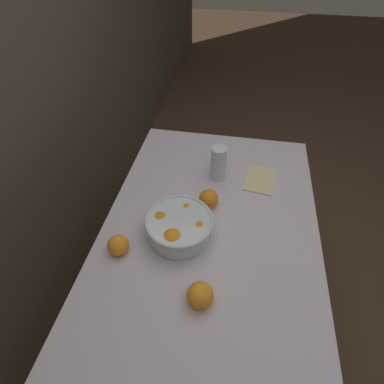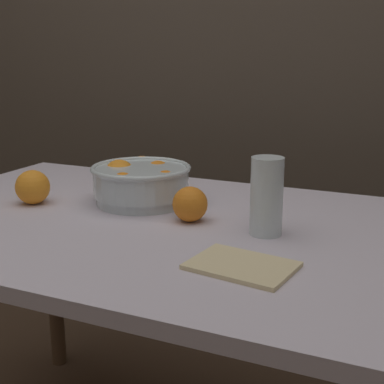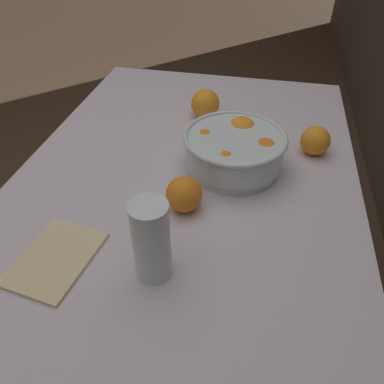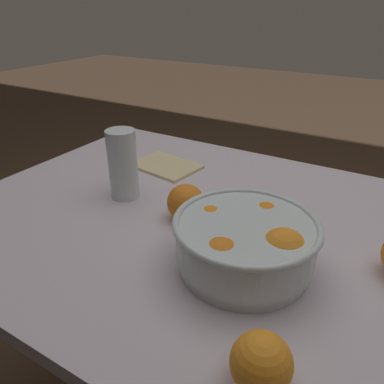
{
  "view_description": "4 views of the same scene",
  "coord_description": "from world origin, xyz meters",
  "px_view_note": "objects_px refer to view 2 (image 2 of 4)",
  "views": [
    {
      "loc": [
        -0.72,
        -0.05,
        1.6
      ],
      "look_at": [
        0.09,
        0.09,
        0.78
      ],
      "focal_mm": 28.0,
      "sensor_mm": 36.0,
      "label": 1
    },
    {
      "loc": [
        0.56,
        -1.0,
        1.07
      ],
      "look_at": [
        0.11,
        0.02,
        0.77
      ],
      "focal_mm": 50.0,
      "sensor_mm": 36.0,
      "label": 2
    },
    {
      "loc": [
        0.68,
        0.16,
        1.25
      ],
      "look_at": [
        0.13,
        0.05,
        0.78
      ],
      "focal_mm": 35.0,
      "sensor_mm": 36.0,
      "label": 3
    },
    {
      "loc": [
        -0.25,
        0.59,
        1.12
      ],
      "look_at": [
        0.08,
        0.03,
        0.78
      ],
      "focal_mm": 35.0,
      "sensor_mm": 36.0,
      "label": 4
    }
  ],
  "objects_px": {
    "orange_loose_front": "(142,169)",
    "orange_loose_near_bowl": "(190,204)",
    "juice_glass": "(266,200)",
    "fruit_bowl": "(141,182)",
    "orange_loose_aside": "(33,187)"
  },
  "relations": [
    {
      "from": "orange_loose_front",
      "to": "orange_loose_near_bowl",
      "type": "bearing_deg",
      "value": -45.43
    },
    {
      "from": "juice_glass",
      "to": "orange_loose_near_bowl",
      "type": "xyz_separation_m",
      "value": [
        -0.18,
        0.02,
        -0.03
      ]
    },
    {
      "from": "orange_loose_near_bowl",
      "to": "fruit_bowl",
      "type": "bearing_deg",
      "value": 153.5
    },
    {
      "from": "fruit_bowl",
      "to": "orange_loose_front",
      "type": "bearing_deg",
      "value": 118.39
    },
    {
      "from": "fruit_bowl",
      "to": "orange_loose_near_bowl",
      "type": "height_order",
      "value": "fruit_bowl"
    },
    {
      "from": "orange_loose_aside",
      "to": "juice_glass",
      "type": "bearing_deg",
      "value": 1.26
    },
    {
      "from": "juice_glass",
      "to": "orange_loose_aside",
      "type": "height_order",
      "value": "juice_glass"
    },
    {
      "from": "fruit_bowl",
      "to": "orange_loose_near_bowl",
      "type": "xyz_separation_m",
      "value": [
        0.17,
        -0.08,
        -0.01
      ]
    },
    {
      "from": "fruit_bowl",
      "to": "orange_loose_aside",
      "type": "height_order",
      "value": "fruit_bowl"
    },
    {
      "from": "orange_loose_near_bowl",
      "to": "orange_loose_front",
      "type": "bearing_deg",
      "value": 134.57
    },
    {
      "from": "fruit_bowl",
      "to": "orange_loose_aside",
      "type": "bearing_deg",
      "value": -154.53
    },
    {
      "from": "orange_loose_near_bowl",
      "to": "orange_loose_front",
      "type": "height_order",
      "value": "orange_loose_near_bowl"
    },
    {
      "from": "orange_loose_near_bowl",
      "to": "juice_glass",
      "type": "bearing_deg",
      "value": -5.12
    },
    {
      "from": "juice_glass",
      "to": "orange_loose_near_bowl",
      "type": "distance_m",
      "value": 0.18
    },
    {
      "from": "juice_glass",
      "to": "fruit_bowl",
      "type": "bearing_deg",
      "value": 163.8
    }
  ]
}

